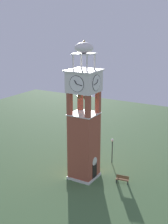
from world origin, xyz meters
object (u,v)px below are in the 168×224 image
park_bench (122,179)px  trash_bin (72,159)px  lamp_post (112,146)px  clock_tower (84,125)px

park_bench → trash_bin: size_ratio=2.06×
lamp_post → trash_bin: (-2.31, 5.19, -2.15)m
clock_tower → lamp_post: clock_tower is taller
clock_tower → park_bench: 8.23m
clock_tower → park_bench: (1.09, -4.88, -6.54)m
clock_tower → lamp_post: (5.57, -1.34, -4.47)m
park_bench → trash_bin: (2.18, 8.73, -0.08)m
trash_bin → lamp_post: bearing=-66.0°
park_bench → trash_bin: bearing=76.0°
lamp_post → park_bench: bearing=-141.7°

